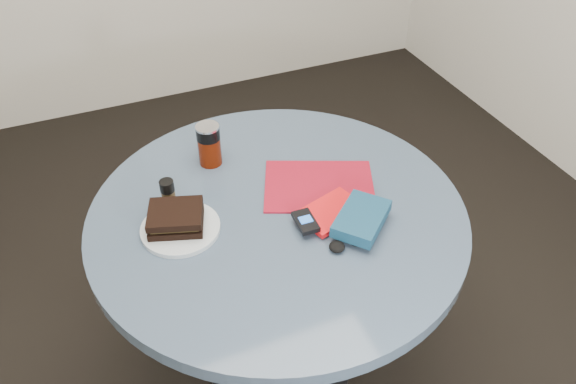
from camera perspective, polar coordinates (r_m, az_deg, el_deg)
name	(u,v)px	position (r m, az deg, el deg)	size (l,w,h in m)	color
ground	(280,369)	(2.06, -0.81, -17.49)	(4.00, 4.00, 0.00)	black
table	(278,252)	(1.60, -1.00, -6.13)	(1.00, 1.00, 0.75)	black
plate	(181,228)	(1.45, -10.86, -3.65)	(0.20, 0.20, 0.01)	silver
sandwich	(176,218)	(1.43, -11.33, -2.60)	(0.16, 0.15, 0.05)	black
soda_can	(209,145)	(1.62, -8.02, 4.79)	(0.08, 0.08, 0.13)	#571504
pepper_grinder	(168,194)	(1.50, -12.08, -0.19)	(0.05, 0.05, 0.09)	#4F3D22
magazine	(319,186)	(1.56, 3.18, 0.63)	(0.30, 0.23, 0.01)	maroon
red_book	(331,212)	(1.46, 4.43, -2.02)	(0.16, 0.11, 0.01)	red
novel	(361,218)	(1.42, 7.47, -2.68)	(0.16, 0.11, 0.03)	navy
mp3_player	(306,222)	(1.41, 1.80, -3.02)	(0.05, 0.08, 0.02)	black
headphones	(347,244)	(1.38, 6.01, -5.24)	(0.09, 0.04, 0.02)	black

